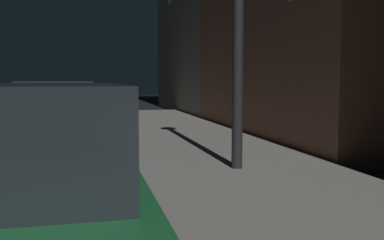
{
  "coord_description": "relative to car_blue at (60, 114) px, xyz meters",
  "views": [
    {
      "loc": [
        3.46,
        -1.0,
        1.45
      ],
      "look_at": [
        4.17,
        1.98,
        1.17
      ],
      "focal_mm": 40.85,
      "sensor_mm": 36.0,
      "label": 1
    }
  ],
  "objects": [
    {
      "name": "car_blue",
      "position": [
        0.0,
        0.0,
        0.0
      ],
      "size": [
        2.07,
        4.12,
        1.43
      ],
      "color": "navy",
      "rests_on": "ground"
    }
  ]
}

